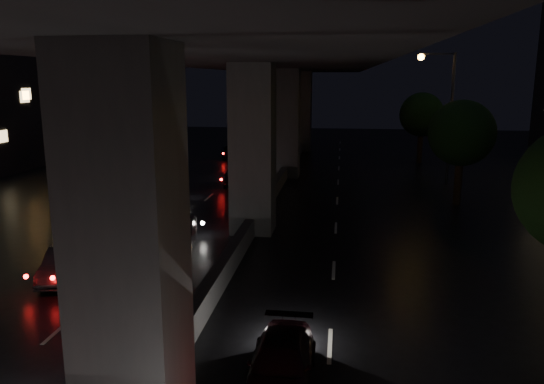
# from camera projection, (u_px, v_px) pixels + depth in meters

# --- Properties ---
(ground) EXTENTS (120.00, 120.00, 0.00)m
(ground) POSITION_uv_depth(u_px,v_px,m) (233.00, 266.00, 21.09)
(ground) COLOR black
(ground) RESTS_ON ground
(viaduct) EXTENTS (12.00, 80.00, 10.50)m
(viaduct) POSITION_uv_depth(u_px,v_px,m) (252.00, 55.00, 24.18)
(viaduct) COLOR #38383B
(viaduct) RESTS_ON ground
(median_barrier) EXTENTS (0.45, 70.00, 0.85)m
(median_barrier) POSITION_uv_depth(u_px,v_px,m) (253.00, 222.00, 25.85)
(median_barrier) COLOR #38383B
(median_barrier) RESTS_ON ground
(tree_c) EXTENTS (3.80, 3.80, 6.12)m
(tree_c) POSITION_uv_depth(u_px,v_px,m) (462.00, 134.00, 30.43)
(tree_c) COLOR black
(tree_c) RESTS_ON ground
(tree_d) EXTENTS (3.80, 3.80, 6.12)m
(tree_d) POSITION_uv_depth(u_px,v_px,m) (422.00, 115.00, 45.94)
(tree_d) COLOR black
(tree_d) RESTS_ON ground
(streetlight_far) EXTENTS (2.52, 0.44, 9.00)m
(streetlight_far) POSITION_uv_depth(u_px,v_px,m) (444.00, 103.00, 35.95)
(streetlight_far) COLOR #2D2D33
(streetlight_far) RESTS_ON ground
(car_3) EXTENTS (1.59, 3.84, 1.11)m
(car_3) POSITION_uv_depth(u_px,v_px,m) (281.00, 364.00, 12.76)
(car_3) COLOR black
(car_3) RESTS_ON ground
(car_4) EXTENTS (1.98, 3.70, 1.16)m
(car_4) POSITION_uv_depth(u_px,v_px,m) (65.00, 263.00, 19.68)
(car_4) COLOR black
(car_4) RESTS_ON ground
(car_5) EXTENTS (2.14, 4.20, 1.32)m
(car_5) POSITION_uv_depth(u_px,v_px,m) (177.00, 235.00, 22.98)
(car_5) COLOR black
(car_5) RESTS_ON ground
(car_6) EXTENTS (2.12, 3.66, 1.17)m
(car_6) POSITION_uv_depth(u_px,v_px,m) (120.00, 227.00, 24.37)
(car_6) COLOR black
(car_6) RESTS_ON ground
(car_7) EXTENTS (2.80, 4.92, 1.34)m
(car_7) POSITION_uv_depth(u_px,v_px,m) (163.00, 194.00, 31.14)
(car_7) COLOR black
(car_7) RESTS_ON ground
(car_8) EXTENTS (2.09, 3.88, 1.25)m
(car_8) POSITION_uv_depth(u_px,v_px,m) (235.00, 177.00, 36.78)
(car_8) COLOR black
(car_8) RESTS_ON ground
(car_9) EXTENTS (2.02, 4.22, 1.33)m
(car_9) POSITION_uv_depth(u_px,v_px,m) (251.00, 161.00, 43.18)
(car_9) COLOR #423D39
(car_9) RESTS_ON ground
(car_10) EXTENTS (2.07, 4.08, 1.11)m
(car_10) POSITION_uv_depth(u_px,v_px,m) (257.00, 161.00, 44.39)
(car_10) COLOR black
(car_10) RESTS_ON ground
(car_11) EXTENTS (2.94, 4.56, 1.17)m
(car_11) POSITION_uv_depth(u_px,v_px,m) (232.00, 152.00, 49.13)
(car_11) COLOR black
(car_11) RESTS_ON ground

